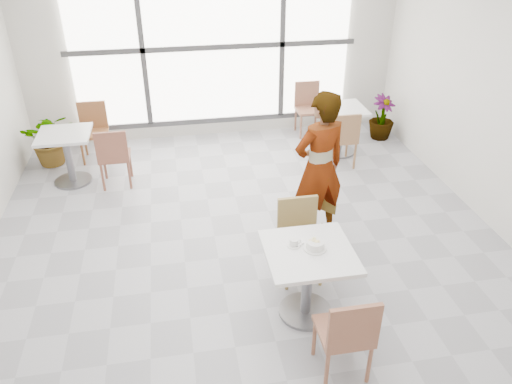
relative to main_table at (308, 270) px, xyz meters
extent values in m
plane|color=#9E9EA5|center=(-0.36, 1.00, -0.52)|extent=(7.00, 7.00, 0.00)
plane|color=silver|center=(-0.36, 4.50, 0.98)|extent=(6.00, 0.00, 6.00)
cube|color=white|center=(-0.36, 4.44, 0.98)|extent=(4.40, 0.04, 2.40)
cube|color=#3F3F42|center=(-0.36, 4.41, 0.98)|extent=(4.60, 0.05, 0.08)
cube|color=#3F3F42|center=(-1.46, 4.41, 0.98)|extent=(0.08, 0.05, 2.40)
cube|color=#3F3F42|center=(0.74, 4.41, 0.98)|extent=(0.08, 0.05, 2.40)
cube|color=#3F3F42|center=(-0.36, 4.41, -0.24)|extent=(4.60, 0.05, 0.08)
cube|color=silver|center=(0.00, 0.00, 0.21)|extent=(0.80, 0.80, 0.04)
cylinder|color=slate|center=(0.00, 0.00, -0.17)|extent=(0.10, 0.10, 0.71)
cylinder|color=slate|center=(0.00, 0.00, -0.51)|extent=(0.52, 0.52, 0.03)
cube|color=#965D45|center=(0.11, -0.70, -0.09)|extent=(0.42, 0.42, 0.04)
cube|color=#965D45|center=(0.11, -0.89, 0.14)|extent=(0.42, 0.04, 0.42)
cylinder|color=#965D45|center=(0.29, -0.52, -0.32)|extent=(0.04, 0.04, 0.41)
cylinder|color=#965D45|center=(0.29, -0.88, -0.32)|extent=(0.04, 0.04, 0.41)
cylinder|color=#965D45|center=(-0.07, -0.52, -0.32)|extent=(0.04, 0.04, 0.41)
cylinder|color=#965D45|center=(-0.07, -0.88, -0.32)|extent=(0.04, 0.04, 0.41)
cube|color=olive|center=(0.08, 0.54, -0.09)|extent=(0.42, 0.42, 0.04)
cube|color=olive|center=(0.08, 0.73, 0.14)|extent=(0.42, 0.04, 0.42)
cylinder|color=olive|center=(-0.10, 0.36, -0.32)|extent=(0.04, 0.04, 0.41)
cylinder|color=olive|center=(-0.10, 0.72, -0.32)|extent=(0.04, 0.04, 0.41)
cylinder|color=olive|center=(0.26, 0.36, -0.32)|extent=(0.04, 0.04, 0.41)
cylinder|color=olive|center=(0.26, 0.72, -0.32)|extent=(0.04, 0.04, 0.41)
cylinder|color=white|center=(0.06, 0.02, 0.23)|extent=(0.21, 0.21, 0.01)
cylinder|color=white|center=(0.06, 0.02, 0.27)|extent=(0.16, 0.16, 0.07)
torus|color=white|center=(0.06, 0.02, 0.31)|extent=(0.16, 0.16, 0.01)
cylinder|color=tan|center=(0.06, 0.02, 0.27)|extent=(0.14, 0.14, 0.05)
cylinder|color=beige|center=(0.08, 0.02, 0.31)|extent=(0.03, 0.03, 0.02)
cylinder|color=beige|center=(0.05, 0.06, 0.31)|extent=(0.03, 0.03, 0.01)
cylinder|color=beige|center=(0.06, 0.02, 0.31)|extent=(0.03, 0.03, 0.01)
cylinder|color=#F8E6A0|center=(0.05, 0.01, 0.30)|extent=(0.03, 0.03, 0.01)
cylinder|color=beige|center=(0.09, 0.01, 0.31)|extent=(0.03, 0.03, 0.02)
cylinder|color=beige|center=(0.06, 0.06, 0.31)|extent=(0.03, 0.03, 0.01)
cylinder|color=#F3E49D|center=(0.06, 0.01, 0.30)|extent=(0.03, 0.03, 0.02)
cylinder|color=beige|center=(0.06, 0.04, 0.31)|extent=(0.03, 0.03, 0.01)
cylinder|color=beige|center=(0.04, 0.03, 0.31)|extent=(0.03, 0.03, 0.02)
cylinder|color=beige|center=(0.02, 0.04, 0.31)|extent=(0.03, 0.03, 0.02)
cylinder|color=#F4E69D|center=(0.06, 0.01, 0.31)|extent=(0.03, 0.03, 0.02)
cylinder|color=#ECE698|center=(0.04, 0.04, 0.30)|extent=(0.03, 0.03, 0.02)
cylinder|color=silver|center=(-0.12, 0.10, 0.23)|extent=(0.13, 0.13, 0.01)
cylinder|color=silver|center=(-0.12, 0.10, 0.27)|extent=(0.08, 0.08, 0.06)
torus|color=silver|center=(-0.08, 0.10, 0.27)|extent=(0.05, 0.01, 0.05)
cylinder|color=black|center=(-0.12, 0.10, 0.29)|extent=(0.07, 0.07, 0.00)
cube|color=#B3B4B8|center=(-0.07, 0.08, 0.24)|extent=(0.09, 0.05, 0.00)
sphere|color=#B3B4B8|center=(-0.03, 0.10, 0.24)|extent=(0.02, 0.02, 0.02)
imported|color=black|center=(0.46, 1.28, 0.37)|extent=(0.75, 0.60, 1.79)
cube|color=silver|center=(-2.58, 3.14, 0.21)|extent=(0.70, 0.70, 0.04)
cylinder|color=slate|center=(-2.58, 3.14, -0.17)|extent=(0.10, 0.10, 0.71)
cylinder|color=slate|center=(-2.58, 3.14, -0.51)|extent=(0.52, 0.52, 0.03)
cube|color=white|center=(1.47, 3.41, 0.21)|extent=(0.70, 0.70, 0.04)
cylinder|color=slate|center=(1.47, 3.41, -0.17)|extent=(0.10, 0.10, 0.71)
cylinder|color=slate|center=(1.47, 3.41, -0.51)|extent=(0.52, 0.52, 0.03)
cube|color=brown|center=(-1.94, 2.98, -0.09)|extent=(0.42, 0.42, 0.04)
cube|color=brown|center=(-1.94, 2.79, 0.14)|extent=(0.42, 0.04, 0.42)
cylinder|color=brown|center=(-1.76, 3.16, -0.32)|extent=(0.04, 0.04, 0.41)
cylinder|color=brown|center=(-1.76, 2.80, -0.32)|extent=(0.04, 0.04, 0.41)
cylinder|color=brown|center=(-2.12, 3.16, -0.32)|extent=(0.04, 0.04, 0.41)
cylinder|color=brown|center=(-2.12, 2.80, -0.32)|extent=(0.04, 0.04, 0.41)
cube|color=brown|center=(-2.30, 3.83, -0.09)|extent=(0.42, 0.42, 0.04)
cube|color=brown|center=(-2.30, 4.02, 0.14)|extent=(0.42, 0.04, 0.42)
cylinder|color=brown|center=(-2.48, 3.65, -0.32)|extent=(0.04, 0.04, 0.41)
cylinder|color=brown|center=(-2.48, 4.01, -0.32)|extent=(0.04, 0.04, 0.41)
cylinder|color=brown|center=(-2.12, 3.65, -0.32)|extent=(0.04, 0.04, 0.41)
cylinder|color=brown|center=(-2.12, 4.01, -0.32)|extent=(0.04, 0.04, 0.41)
cube|color=#936844|center=(1.33, 2.99, -0.09)|extent=(0.42, 0.42, 0.04)
cube|color=#936844|center=(1.33, 2.80, 0.14)|extent=(0.42, 0.04, 0.42)
cylinder|color=#936844|center=(1.51, 3.17, -0.32)|extent=(0.04, 0.04, 0.41)
cylinder|color=#936844|center=(1.51, 2.81, -0.32)|extent=(0.04, 0.04, 0.41)
cylinder|color=#936844|center=(1.15, 3.17, -0.32)|extent=(0.04, 0.04, 0.41)
cylinder|color=#936844|center=(1.15, 2.81, -0.32)|extent=(0.04, 0.04, 0.41)
cube|color=#97624B|center=(1.18, 4.20, -0.09)|extent=(0.42, 0.42, 0.04)
cube|color=#97624B|center=(1.18, 4.39, 0.14)|extent=(0.42, 0.04, 0.42)
cylinder|color=#97624B|center=(1.00, 4.02, -0.32)|extent=(0.04, 0.04, 0.41)
cylinder|color=#97624B|center=(1.00, 4.38, -0.32)|extent=(0.04, 0.04, 0.41)
cylinder|color=#97624B|center=(1.36, 4.02, -0.32)|extent=(0.04, 0.04, 0.41)
cylinder|color=#97624B|center=(1.36, 4.38, -0.32)|extent=(0.04, 0.04, 0.41)
imported|color=#508046|center=(-2.93, 3.81, -0.11)|extent=(0.81, 0.72, 0.83)
imported|color=#4B8A42|center=(2.34, 3.81, -0.15)|extent=(0.55, 0.55, 0.74)
camera|label=1|loc=(-1.12, -3.46, 2.94)|focal=34.86mm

